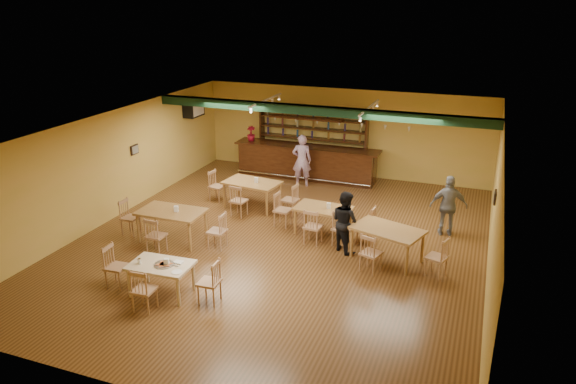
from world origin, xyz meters
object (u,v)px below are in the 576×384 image
at_px(bar_counter, 306,162).
at_px(dining_table_a, 252,195).
at_px(dining_table_c, 172,226).
at_px(near_table, 162,279).
at_px(patron_bar, 302,160).
at_px(dining_table_d, 387,244).
at_px(dining_table_b, 323,220).
at_px(patron_right_a, 345,221).

bearing_deg(bar_counter, dining_table_a, -100.59).
bearing_deg(dining_table_c, bar_counter, 75.09).
height_order(bar_counter, near_table, bar_counter).
xyz_separation_m(bar_counter, patron_bar, (0.12, -0.83, 0.30)).
bearing_deg(dining_table_d, dining_table_a, 173.33).
xyz_separation_m(bar_counter, dining_table_c, (-1.55, -6.05, -0.15)).
distance_m(dining_table_d, patron_bar, 5.72).
relative_size(dining_table_a, dining_table_c, 0.97).
relative_size(dining_table_d, patron_bar, 0.93).
bearing_deg(dining_table_d, dining_table_b, 170.77).
relative_size(bar_counter, patron_bar, 2.91).
bearing_deg(bar_counter, patron_right_a, -61.77).
bearing_deg(dining_table_b, near_table, -114.12).
bearing_deg(patron_right_a, dining_table_b, -8.61).
distance_m(dining_table_c, near_table, 2.66).
relative_size(near_table, patron_bar, 0.75).
height_order(dining_table_b, patron_right_a, patron_right_a).
relative_size(bar_counter, near_table, 3.88).
distance_m(dining_table_a, near_table, 5.21).
bearing_deg(dining_table_c, dining_table_a, 70.94).
bearing_deg(patron_bar, dining_table_c, 56.61).
bearing_deg(dining_table_d, dining_table_c, -153.12).
relative_size(near_table, patron_right_a, 0.84).
distance_m(patron_bar, patron_right_a, 4.95).
bearing_deg(bar_counter, patron_bar, -81.94).
distance_m(bar_counter, patron_right_a, 5.73).
bearing_deg(dining_table_d, near_table, -124.24).
xyz_separation_m(dining_table_c, near_table, (1.21, -2.36, -0.07)).
distance_m(dining_table_b, dining_table_c, 3.91).
relative_size(dining_table_c, near_table, 1.27).
bearing_deg(dining_table_d, patron_right_a, -170.36).
bearing_deg(dining_table_c, dining_table_b, 27.05).
bearing_deg(patron_right_a, near_table, 84.22).
bearing_deg(dining_table_a, dining_table_c, -101.53).
relative_size(dining_table_b, patron_right_a, 0.95).
distance_m(dining_table_b, patron_bar, 3.89).
height_order(bar_counter, dining_table_b, bar_counter).
relative_size(dining_table_a, patron_bar, 0.93).
bearing_deg(patron_bar, dining_table_d, 114.29).
bearing_deg(near_table, dining_table_a, 89.91).
bearing_deg(dining_table_c, patron_bar, 71.76).
distance_m(dining_table_b, dining_table_d, 2.10).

